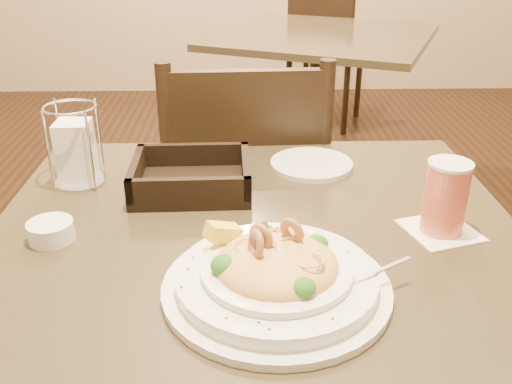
{
  "coord_description": "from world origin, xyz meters",
  "views": [
    {
      "loc": [
        -0.02,
        -0.79,
        1.21
      ],
      "look_at": [
        0.0,
        0.02,
        0.82
      ],
      "focal_mm": 40.0,
      "sensor_mm": 36.0,
      "label": 1
    }
  ],
  "objects_px": {
    "pasta_bowl": "(276,273)",
    "napkin_caddy": "(76,150)",
    "dining_chair_near": "(245,210)",
    "main_table": "(256,353)",
    "bread_basket": "(192,179)",
    "butter_ramekin": "(51,231)",
    "drink_glass": "(445,198)",
    "background_table": "(322,84)",
    "side_plate": "(311,164)",
    "dining_chair_far": "(325,46)"
  },
  "relations": [
    {
      "from": "pasta_bowl",
      "to": "napkin_caddy",
      "type": "bearing_deg",
      "value": 134.66
    },
    {
      "from": "napkin_caddy",
      "to": "pasta_bowl",
      "type": "bearing_deg",
      "value": -45.34
    },
    {
      "from": "dining_chair_near",
      "to": "main_table",
      "type": "bearing_deg",
      "value": 89.32
    },
    {
      "from": "dining_chair_near",
      "to": "bread_basket",
      "type": "bearing_deg",
      "value": 72.27
    },
    {
      "from": "pasta_bowl",
      "to": "butter_ramekin",
      "type": "height_order",
      "value": "pasta_bowl"
    },
    {
      "from": "drink_glass",
      "to": "bread_basket",
      "type": "bearing_deg",
      "value": 158.17
    },
    {
      "from": "dining_chair_near",
      "to": "napkin_caddy",
      "type": "distance_m",
      "value": 0.56
    },
    {
      "from": "background_table",
      "to": "pasta_bowl",
      "type": "xyz_separation_m",
      "value": [
        -0.33,
        -1.93,
        0.26
      ]
    },
    {
      "from": "main_table",
      "to": "napkin_caddy",
      "type": "relative_size",
      "value": 5.66
    },
    {
      "from": "pasta_bowl",
      "to": "side_plate",
      "type": "height_order",
      "value": "pasta_bowl"
    },
    {
      "from": "drink_glass",
      "to": "bread_basket",
      "type": "height_order",
      "value": "drink_glass"
    },
    {
      "from": "background_table",
      "to": "pasta_bowl",
      "type": "relative_size",
      "value": 3.38
    },
    {
      "from": "dining_chair_near",
      "to": "butter_ramekin",
      "type": "bearing_deg",
      "value": 57.94
    },
    {
      "from": "background_table",
      "to": "dining_chair_far",
      "type": "bearing_deg",
      "value": 81.49
    },
    {
      "from": "dining_chair_far",
      "to": "napkin_caddy",
      "type": "xyz_separation_m",
      "value": [
        -0.83,
        -2.46,
        0.31
      ]
    },
    {
      "from": "pasta_bowl",
      "to": "drink_glass",
      "type": "bearing_deg",
      "value": 29.46
    },
    {
      "from": "side_plate",
      "to": "butter_ramekin",
      "type": "distance_m",
      "value": 0.54
    },
    {
      "from": "main_table",
      "to": "background_table",
      "type": "height_order",
      "value": "same"
    },
    {
      "from": "bread_basket",
      "to": "main_table",
      "type": "bearing_deg",
      "value": -59.06
    },
    {
      "from": "pasta_bowl",
      "to": "side_plate",
      "type": "xyz_separation_m",
      "value": [
        0.1,
        0.44,
        -0.02
      ]
    },
    {
      "from": "dining_chair_far",
      "to": "pasta_bowl",
      "type": "distance_m",
      "value": 2.88
    },
    {
      "from": "main_table",
      "to": "side_plate",
      "type": "relative_size",
      "value": 5.23
    },
    {
      "from": "dining_chair_near",
      "to": "dining_chair_far",
      "type": "distance_m",
      "value": 2.18
    },
    {
      "from": "dining_chair_far",
      "to": "bread_basket",
      "type": "distance_m",
      "value": 2.58
    },
    {
      "from": "dining_chair_far",
      "to": "bread_basket",
      "type": "height_order",
      "value": "dining_chair_far"
    },
    {
      "from": "main_table",
      "to": "butter_ramekin",
      "type": "bearing_deg",
      "value": 177.41
    },
    {
      "from": "drink_glass",
      "to": "bread_basket",
      "type": "distance_m",
      "value": 0.46
    },
    {
      "from": "side_plate",
      "to": "napkin_caddy",
      "type": "bearing_deg",
      "value": -171.82
    },
    {
      "from": "pasta_bowl",
      "to": "bread_basket",
      "type": "xyz_separation_m",
      "value": [
        -0.14,
        0.33,
        -0.01
      ]
    },
    {
      "from": "main_table",
      "to": "dining_chair_far",
      "type": "bearing_deg",
      "value": 79.82
    },
    {
      "from": "side_plate",
      "to": "butter_ramekin",
      "type": "relative_size",
      "value": 2.34
    },
    {
      "from": "main_table",
      "to": "bread_basket",
      "type": "height_order",
      "value": "bread_basket"
    },
    {
      "from": "pasta_bowl",
      "to": "background_table",
      "type": "bearing_deg",
      "value": 80.44
    },
    {
      "from": "dining_chair_near",
      "to": "bread_basket",
      "type": "distance_m",
      "value": 0.47
    },
    {
      "from": "dining_chair_near",
      "to": "bread_basket",
      "type": "height_order",
      "value": "dining_chair_near"
    },
    {
      "from": "napkin_caddy",
      "to": "side_plate",
      "type": "relative_size",
      "value": 0.92
    },
    {
      "from": "bread_basket",
      "to": "napkin_caddy",
      "type": "height_order",
      "value": "napkin_caddy"
    },
    {
      "from": "dining_chair_near",
      "to": "napkin_caddy",
      "type": "xyz_separation_m",
      "value": [
        -0.33,
        -0.33,
        0.31
      ]
    },
    {
      "from": "drink_glass",
      "to": "side_plate",
      "type": "bearing_deg",
      "value": 123.75
    },
    {
      "from": "side_plate",
      "to": "butter_ramekin",
      "type": "xyz_separation_m",
      "value": [
        -0.46,
        -0.29,
        0.01
      ]
    },
    {
      "from": "butter_ramekin",
      "to": "side_plate",
      "type": "bearing_deg",
      "value": 32.34
    },
    {
      "from": "background_table",
      "to": "butter_ramekin",
      "type": "bearing_deg",
      "value": -110.92
    },
    {
      "from": "napkin_caddy",
      "to": "side_plate",
      "type": "xyz_separation_m",
      "value": [
        0.47,
        0.07,
        -0.06
      ]
    },
    {
      "from": "dining_chair_far",
      "to": "bread_basket",
      "type": "bearing_deg",
      "value": 99.21
    },
    {
      "from": "main_table",
      "to": "dining_chair_near",
      "type": "relative_size",
      "value": 0.97
    },
    {
      "from": "dining_chair_near",
      "to": "pasta_bowl",
      "type": "bearing_deg",
      "value": 90.96
    },
    {
      "from": "main_table",
      "to": "dining_chair_far",
      "type": "height_order",
      "value": "dining_chair_far"
    },
    {
      "from": "dining_chair_near",
      "to": "drink_glass",
      "type": "relative_size",
      "value": 6.75
    },
    {
      "from": "dining_chair_near",
      "to": "bread_basket",
      "type": "xyz_separation_m",
      "value": [
        -0.1,
        -0.37,
        0.26
      ]
    },
    {
      "from": "main_table",
      "to": "pasta_bowl",
      "type": "relative_size",
      "value": 2.56
    }
  ]
}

